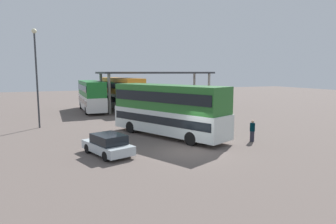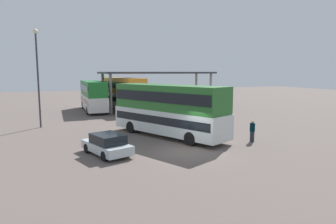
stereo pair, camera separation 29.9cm
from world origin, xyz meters
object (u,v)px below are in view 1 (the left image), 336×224
Objects in this scene: double_decker_near_canopy at (91,95)px; lamppost_tall at (36,68)px; pedestrian_waiting at (252,131)px; parked_hatchback at (108,145)px; double_decker_mid_row at (121,93)px; double_decker_main at (168,108)px.

lamppost_tall is at bearing 149.48° from double_decker_near_canopy.
parked_hatchback is at bearing -131.78° from pedestrian_waiting.
double_decker_near_canopy is at bearing 77.76° from double_decker_mid_row.
parked_hatchback is at bearing -70.36° from lamppost_tall.
double_decker_mid_row reaches higher than parked_hatchback.
parked_hatchback is at bearing 175.08° from double_decker_near_canopy.
double_decker_main is 6.76m from pedestrian_waiting.
lamppost_tall is at bearing 1.52° from parked_hatchback.
lamppost_tall is at bearing -168.74° from pedestrian_waiting.
double_decker_mid_row is (0.43, 18.15, 0.12)m from double_decker_main.
parked_hatchback is at bearing 157.78° from double_decker_mid_row.
double_decker_near_canopy is at bearing -23.51° from parked_hatchback.
double_decker_mid_row is at bearing -26.24° from double_decker_main.
lamppost_tall reaches higher than double_decker_near_canopy.
pedestrian_waiting is (14.96, -12.13, -4.79)m from lamppost_tall.
parked_hatchback is 22.35m from double_decker_near_canopy.
double_decker_near_canopy is 24.23m from pedestrian_waiting.
double_decker_mid_row is 7.16× the size of pedestrian_waiting.
double_decker_near_canopy is at bearing -14.26° from double_decker_main.
lamppost_tall is at bearing 127.88° from double_decker_mid_row.
double_decker_main is at bearing -167.73° from pedestrian_waiting.
pedestrian_waiting is at bearing -152.90° from double_decker_main.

